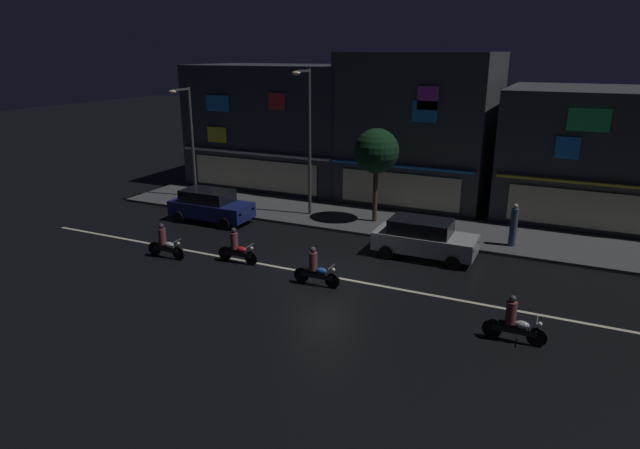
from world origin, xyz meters
name	(u,v)px	position (x,y,z in m)	size (l,w,h in m)	color
ground_plane	(325,276)	(0.00, 0.00, 0.00)	(140.00, 140.00, 0.00)	black
lane_divider_stripe	(325,276)	(0.00, 0.00, 0.01)	(29.21, 0.16, 0.01)	beige
sidewalk_far	(385,223)	(0.00, 7.48, 0.07)	(30.74, 4.54, 0.14)	#424447
storefront_left_block	(592,153)	(9.22, 13.84, 3.35)	(8.88, 8.34, 6.71)	#383A3F
storefront_center_block	(421,127)	(0.00, 13.74, 4.23)	(8.28, 8.14, 8.46)	#383A3F
storefront_right_block	(278,126)	(-9.22, 12.91, 3.84)	(10.62, 6.47, 7.69)	#2D333D
streetlamp_west	(189,133)	(-11.99, 7.29, 3.97)	(0.44, 1.64, 6.41)	#47494C
streetlamp_mid	(308,132)	(-4.12, 6.86, 4.56)	(0.44, 1.64, 7.54)	#47494C
pedestrian_on_sidewalk	(513,226)	(6.32, 6.42, 1.06)	(0.33, 0.33, 1.95)	#334766
street_tree	(377,151)	(-0.53, 7.32, 3.75)	(2.23, 2.23, 4.76)	#473323
parked_car_near_kerb	(424,238)	(2.97, 3.68, 0.87)	(4.30, 1.98, 1.67)	#9EA0A5
parked_car_trailing	(210,205)	(-8.40, 4.06, 0.87)	(4.30, 1.98, 1.67)	navy
motorcycle_lead	(315,269)	(0.03, -0.95, 0.63)	(1.90, 0.60, 1.52)	black
motorcycle_following	(237,248)	(-3.96, -0.25, 0.63)	(1.90, 0.60, 1.52)	black
motorcycle_opposite_lane	(165,244)	(-7.07, -1.07, 0.63)	(1.90, 0.60, 1.52)	black
motorcycle_trailing_far	(513,323)	(7.29, -2.20, 0.63)	(1.90, 0.60, 1.52)	black
traffic_cone	(466,253)	(4.68, 4.25, 0.28)	(0.36, 0.36, 0.55)	orange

